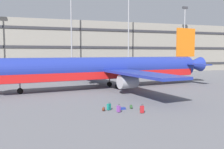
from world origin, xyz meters
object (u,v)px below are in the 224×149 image
at_px(suitcase_purple, 142,109).
at_px(backpack_orange, 141,108).
at_px(backpack_upright, 131,107).
at_px(suitcase_teal, 109,107).
at_px(suitcase_red, 119,109).
at_px(airliner, 108,69).
at_px(suitcase_navy, 122,108).
at_px(backpack_scuffed, 103,109).

distance_m(suitcase_purple, backpack_orange, 1.21).
bearing_deg(backpack_upright, backpack_orange, -57.53).
bearing_deg(suitcase_teal, suitcase_red, -61.00).
height_order(airliner, backpack_upright, airliner).
bearing_deg(suitcase_purple, airliner, 83.75).
distance_m(suitcase_red, backpack_orange, 2.55).
height_order(suitcase_teal, backpack_orange, suitcase_teal).
xyz_separation_m(suitcase_red, suitcase_navy, (0.78, 1.11, -0.26)).
relative_size(suitcase_teal, suitcase_purple, 0.87).
height_order(suitcase_red, suitcase_teal, suitcase_red).
distance_m(suitcase_navy, backpack_upright, 1.11).
height_order(suitcase_purple, backpack_orange, suitcase_purple).
relative_size(suitcase_purple, backpack_orange, 1.85).
xyz_separation_m(suitcase_purple, backpack_upright, (-0.29, 2.18, -0.19)).
distance_m(backpack_orange, backpack_upright, 1.24).
xyz_separation_m(airliner, suitcase_teal, (-4.87, -16.22, -2.96)).
bearing_deg(backpack_orange, suitcase_navy, 148.08).
bearing_deg(backpack_scuffed, suitcase_teal, 19.24).
height_order(backpack_orange, backpack_upright, backpack_upright).
xyz_separation_m(backpack_orange, backpack_upright, (-0.67, 1.05, 0.00)).
bearing_deg(suitcase_navy, backpack_orange, -31.92).
height_order(suitcase_teal, suitcase_navy, suitcase_teal).
relative_size(suitcase_teal, suitcase_navy, 1.02).
bearing_deg(backpack_orange, suitcase_teal, 159.37).
height_order(airliner, suitcase_red, airliner).
height_order(suitcase_teal, backpack_upright, suitcase_teal).
bearing_deg(suitcase_red, backpack_scuffed, 144.38).
distance_m(suitcase_teal, suitcase_purple, 3.69).
bearing_deg(backpack_upright, suitcase_navy, 177.23).
bearing_deg(suitcase_teal, airliner, 73.28).
bearing_deg(backpack_upright, suitcase_purple, -82.52).
relative_size(suitcase_red, backpack_upright, 1.62).
relative_size(suitcase_teal, backpack_orange, 1.61).
bearing_deg(backpack_upright, suitcase_red, -150.63).
distance_m(suitcase_teal, suitcase_navy, 1.48).
bearing_deg(backpack_orange, suitcase_red, -179.81).
height_order(suitcase_red, suitcase_navy, suitcase_red).
xyz_separation_m(suitcase_red, backpack_scuffed, (-1.37, 0.98, -0.16)).
distance_m(suitcase_teal, backpack_orange, 3.45).
xyz_separation_m(suitcase_navy, backpack_orange, (1.77, -1.10, 0.11)).
bearing_deg(backpack_scuffed, suitcase_navy, 3.48).
xyz_separation_m(suitcase_purple, backpack_scuffed, (-3.53, 2.11, -0.20)).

